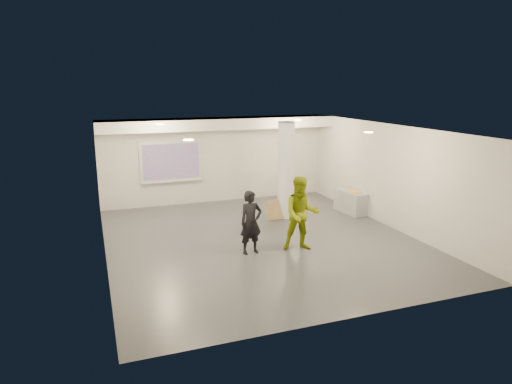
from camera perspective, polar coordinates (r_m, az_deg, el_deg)
name	(u,v)px	position (r m, az deg, el deg)	size (l,w,h in m)	color
floor	(261,240)	(12.40, 0.64, -6.03)	(8.00, 9.00, 0.01)	#34363B
ceiling	(261,129)	(11.75, 0.68, 7.90)	(8.00, 9.00, 0.01)	silver
wall_back	(216,160)	(16.20, -5.00, 4.04)	(8.00, 0.01, 3.00)	beige
wall_front	(353,240)	(8.10, 12.07, -5.87)	(8.00, 0.01, 3.00)	beige
wall_left	(101,199)	(11.25, -18.77, -0.84)	(0.01, 9.00, 3.00)	beige
wall_right	(389,176)	(13.89, 16.29, 1.96)	(0.01, 9.00, 3.00)	beige
soffit_band	(220,123)	(15.51, -4.56, 8.54)	(8.00, 1.10, 0.36)	silver
downlight_nw	(160,124)	(13.62, -11.93, 8.30)	(0.22, 0.22, 0.02)	#FFEB90
downlight_ne	(298,120)	(14.90, 5.24, 8.95)	(0.22, 0.22, 0.02)	#FFEB90
downlight_sw	(189,140)	(9.70, -8.43, 6.46)	(0.22, 0.22, 0.02)	#FFEB90
downlight_se	(368,132)	(11.43, 13.88, 7.25)	(0.22, 0.22, 0.02)	#FFEB90
column	(286,170)	(14.18, 3.76, 2.71)	(0.52, 0.52, 3.00)	white
projection_screen	(171,162)	(15.81, -10.57, 3.73)	(2.10, 0.13, 1.42)	silver
credenza	(351,202)	(15.22, 11.78, -1.22)	(0.51, 1.22, 0.71)	#939598
postit_pad	(354,192)	(15.01, 12.11, 0.04)	(0.25, 0.34, 0.03)	yellow
cardboard_back	(280,209)	(14.24, 3.05, -2.20)	(0.55, 0.05, 0.61)	#9E7D4D
cardboard_front	(274,210)	(14.17, 2.25, -2.22)	(0.56, 0.06, 0.62)	#9E7D4D
woman	(251,222)	(11.24, -0.64, -3.83)	(0.58, 0.38, 1.59)	black
man	(301,214)	(11.51, 5.68, -2.72)	(0.92, 0.72, 1.89)	olive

